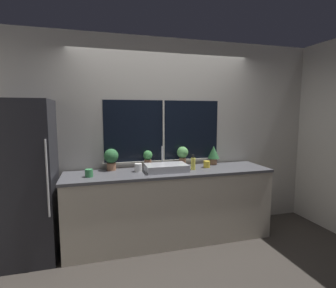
{
  "coord_description": "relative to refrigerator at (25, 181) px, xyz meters",
  "views": [
    {
      "loc": [
        -0.92,
        -2.9,
        1.69
      ],
      "look_at": [
        -0.03,
        0.3,
        1.29
      ],
      "focal_mm": 28.0,
      "sensor_mm": 36.0,
      "label": 1
    }
  ],
  "objects": [
    {
      "name": "wall_right",
      "position": [
        4.03,
        1.16,
        0.43
      ],
      "size": [
        0.06,
        7.0,
        2.7
      ],
      "color": "#BCB7AD",
      "rests_on": "ground_plane"
    },
    {
      "name": "potted_plant_far_right",
      "position": [
        2.44,
        0.2,
        0.18
      ],
      "size": [
        0.17,
        0.17,
        0.27
      ],
      "color": "#9E6B4C",
      "rests_on": "counter"
    },
    {
      "name": "potted_plant_center_left",
      "position": [
        1.46,
        0.2,
        0.16
      ],
      "size": [
        0.13,
        0.13,
        0.24
      ],
      "color": "#9E6B4C",
      "rests_on": "counter"
    },
    {
      "name": "potted_plant_center_right",
      "position": [
        1.96,
        0.2,
        0.19
      ],
      "size": [
        0.16,
        0.16,
        0.28
      ],
      "color": "#9E6B4C",
      "rests_on": "counter"
    },
    {
      "name": "counter",
      "position": [
        1.71,
        -0.04,
        -0.45
      ],
      "size": [
        2.68,
        0.63,
        0.94
      ],
      "color": "beige",
      "rests_on": "ground_plane"
    },
    {
      "name": "mug_yellow",
      "position": [
        2.25,
        0.02,
        0.07
      ],
      "size": [
        0.09,
        0.09,
        0.09
      ],
      "color": "gold",
      "rests_on": "counter"
    },
    {
      "name": "wall_back",
      "position": [
        1.71,
        0.34,
        0.43
      ],
      "size": [
        8.0,
        0.09,
        2.7
      ],
      "color": "#BCB7AD",
      "rests_on": "ground_plane"
    },
    {
      "name": "refrigerator",
      "position": [
        0.0,
        0.0,
        0.0
      ],
      "size": [
        0.65,
        0.7,
        1.84
      ],
      "color": "#232328",
      "rests_on": "ground_plane"
    },
    {
      "name": "mug_green",
      "position": [
        0.7,
        -0.1,
        0.07
      ],
      "size": [
        0.09,
        0.09,
        0.09
      ],
      "color": "#38844C",
      "rests_on": "counter"
    },
    {
      "name": "mug_white",
      "position": [
        1.3,
        0.02,
        0.07
      ],
      "size": [
        0.09,
        0.09,
        0.1
      ],
      "color": "white",
      "rests_on": "counter"
    },
    {
      "name": "ground_plane",
      "position": [
        1.71,
        -0.34,
        -0.92
      ],
      "size": [
        14.0,
        14.0,
        0.0
      ],
      "primitive_type": "plane",
      "color": "#38332D"
    },
    {
      "name": "soap_bottle",
      "position": [
        2.02,
        -0.06,
        0.1
      ],
      "size": [
        0.06,
        0.06,
        0.2
      ],
      "color": "#DBD14C",
      "rests_on": "counter"
    },
    {
      "name": "potted_plant_far_left",
      "position": [
        0.98,
        0.2,
        0.19
      ],
      "size": [
        0.19,
        0.19,
        0.28
      ],
      "color": "#9E6B4C",
      "rests_on": "counter"
    },
    {
      "name": "sink",
      "position": [
        1.65,
        -0.05,
        0.07
      ],
      "size": [
        0.53,
        0.38,
        0.3
      ],
      "color": "#ADADB2",
      "rests_on": "counter"
    }
  ]
}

